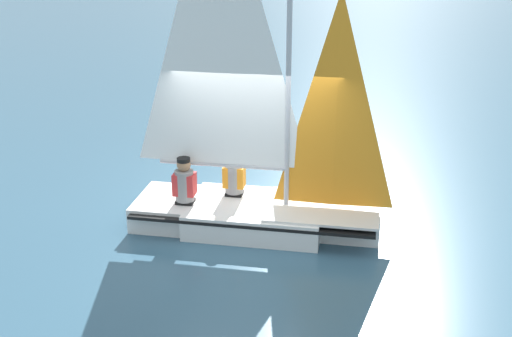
% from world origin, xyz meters
% --- Properties ---
extents(ground_plane, '(260.00, 260.00, 0.00)m').
position_xyz_m(ground_plane, '(0.00, 0.00, 0.00)').
color(ground_plane, '#38607A').
extents(sailboat_main, '(4.07, 2.38, 5.68)m').
position_xyz_m(sailboat_main, '(-0.03, -0.01, 0.84)').
color(sailboat_main, white).
rests_on(sailboat_main, ground_plane).
extents(sailor_helm, '(0.40, 0.37, 1.16)m').
position_xyz_m(sailor_helm, '(-0.48, 0.18, 0.62)').
color(sailor_helm, black).
rests_on(sailor_helm, ground_plane).
extents(sailor_crew, '(0.40, 0.37, 1.16)m').
position_xyz_m(sailor_crew, '(-1.04, -0.45, 0.63)').
color(sailor_crew, black).
rests_on(sailor_crew, ground_plane).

